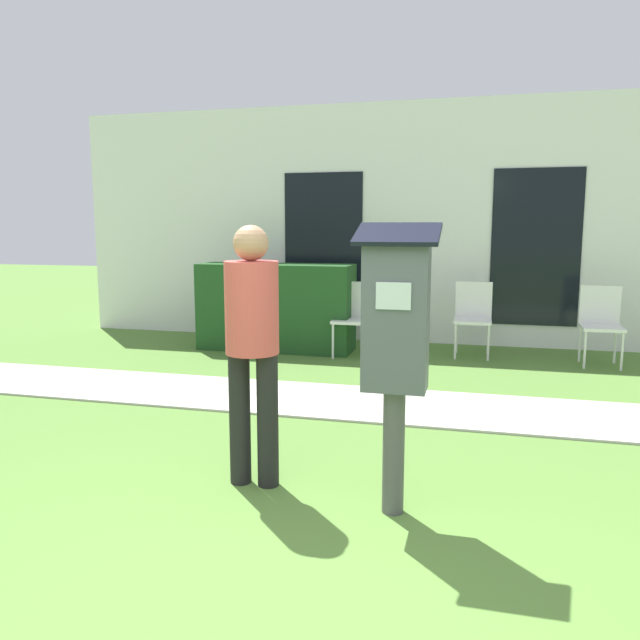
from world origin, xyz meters
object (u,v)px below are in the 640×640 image
person_standing (252,335)px  outdoor_chair_middle (473,313)px  outdoor_chair_left (353,313)px  outdoor_chair_right (601,319)px  parking_meter (396,331)px

person_standing → outdoor_chair_middle: size_ratio=1.76×
outdoor_chair_left → outdoor_chair_right: 2.84m
outdoor_chair_middle → parking_meter: bearing=-99.1°
outdoor_chair_middle → outdoor_chair_right: 1.42m
outdoor_chair_left → outdoor_chair_middle: size_ratio=1.00×
parking_meter → outdoor_chair_left: bearing=104.4°
parking_meter → outdoor_chair_right: size_ratio=1.77×
person_standing → outdoor_chair_left: bearing=61.2°
parking_meter → outdoor_chair_left: (-1.06, 4.13, -0.49)m
parking_meter → person_standing: 0.90m
outdoor_chair_right → outdoor_chair_left: bearing=172.7°
parking_meter → outdoor_chair_middle: parking_meter is taller
outdoor_chair_left → outdoor_chair_right: bearing=17.7°
outdoor_chair_middle → outdoor_chair_right: (1.42, -0.16, 0.00)m
outdoor_chair_middle → outdoor_chair_right: bearing=-11.1°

